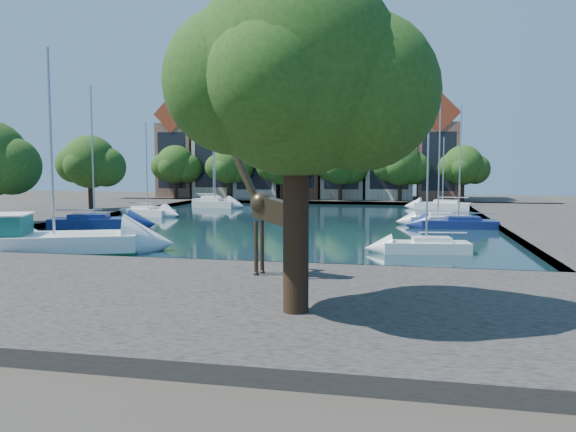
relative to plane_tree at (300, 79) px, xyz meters
The scene contains 30 objects.
ground 14.07m from the plane_tree, 130.22° to the left, with size 160.00×160.00×0.00m, color #38332B.
water_basin 34.72m from the plane_tree, 102.99° to the left, with size 38.00×50.00×0.08m, color black.
near_quay 10.82m from the plane_tree, 165.24° to the left, with size 50.00×14.00×0.50m, color #4B4741.
far_quay 65.87m from the plane_tree, 96.68° to the left, with size 60.00×16.00×0.50m, color #4B4741.
left_quay 46.99m from the plane_tree, 134.66° to the left, with size 14.00×52.00×0.50m, color #4B4741.
plane_tree is the anchor object (origin of this frame).
townhouse_west_end 71.84m from the plane_tree, 115.22° to the left, with size 5.44×9.18×14.93m.
townhouse_west_mid 69.50m from the plane_tree, 110.74° to the left, with size 5.94×9.18×16.79m.
townhouse_west_inner 67.47m from the plane_tree, 105.57° to the left, with size 6.43×9.18×15.15m.
townhouse_center 66.03m from the plane_tree, 100.13° to the left, with size 5.44×9.18×16.93m.
townhouse_east_inner 65.24m from the plane_tree, 94.94° to the left, with size 5.94×9.18×15.79m.
townhouse_east_mid 65.00m from the plane_tree, 89.22° to the left, with size 6.43×9.18×16.65m.
townhouse_east_end 65.41m from the plane_tree, 83.52° to the left, with size 5.44×9.18×14.43m.
far_tree_far_west 66.46m from the plane_tree, 116.38° to the left, with size 7.28×5.60×7.68m.
far_tree_west 63.33m from the plane_tree, 109.89° to the left, with size 6.76×5.20×7.36m.
far_tree_mid_west 61.06m from the plane_tree, 102.79° to the left, with size 7.80×6.00×8.00m.
far_tree_mid_east 59.81m from the plane_tree, 95.30° to the left, with size 7.02×5.40×7.52m.
far_tree_east 59.60m from the plane_tree, 87.60° to the left, with size 7.54×5.80×7.84m.
far_tree_far_east 60.47m from the plane_tree, 80.01° to the left, with size 6.76×5.20×7.36m.
side_tree_left_far 47.38m from the plane_tree, 128.58° to the left, with size 7.28×5.60×7.88m.
giraffe_statue 7.45m from the plane_tree, 111.75° to the left, with size 3.82×1.49×5.54m.
motorsailer 22.26m from the plane_tree, 149.25° to the left, with size 12.64×7.86×11.62m.
sailboat_left_b 33.17m from the plane_tree, 131.71° to the left, with size 7.28×4.13×11.43m.
sailboat_left_c 43.03m from the plane_tree, 122.20° to the left, with size 6.29×3.99×9.43m.
sailboat_left_d 52.44m from the plane_tree, 112.17° to the left, with size 5.66×2.90×11.31m.
sailboat_left_e 57.64m from the plane_tree, 112.14° to the left, with size 5.60×2.50×12.13m.
sailboat_right_a 18.12m from the plane_tree, 74.77° to the left, with size 5.08×2.34×10.34m.
sailboat_right_b 31.81m from the plane_tree, 76.22° to the left, with size 6.14×2.60×9.89m.
sailboat_right_c 34.18m from the plane_tree, 79.80° to the left, with size 5.35×2.87×11.00m.
sailboat_right_d 51.97m from the plane_tree, 81.76° to the left, with size 6.54×3.34×8.39m.
Camera 1 is at (10.83, -25.93, 5.02)m, focal length 35.00 mm.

